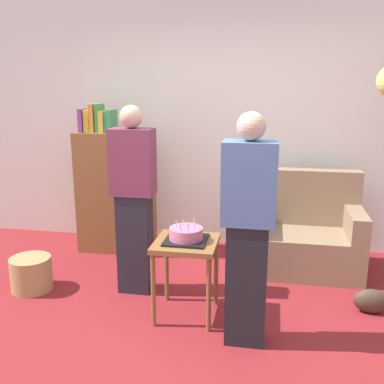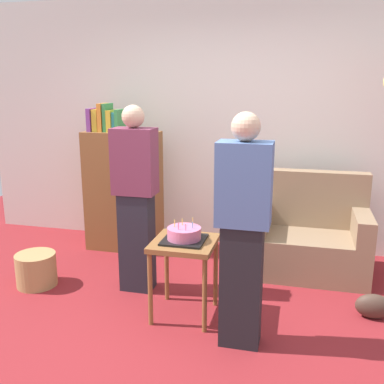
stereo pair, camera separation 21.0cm
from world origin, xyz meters
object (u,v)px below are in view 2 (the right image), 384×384
at_px(couch, 308,238).
at_px(bookshelf, 123,188).
at_px(person_holding_cake, 243,232).
at_px(birthday_cake, 184,235).
at_px(wicker_basket, 36,270).
at_px(person_blowing_candles, 136,199).
at_px(handbag, 374,306).
at_px(side_table, 184,253).

bearing_deg(couch, bookshelf, 175.67).
bearing_deg(person_holding_cake, couch, -80.54).
xyz_separation_m(couch, person_holding_cake, (-0.47, -1.40, 0.49)).
height_order(couch, person_holding_cake, person_holding_cake).
distance_m(birthday_cake, person_holding_cake, 0.58).
bearing_deg(wicker_basket, birthday_cake, -7.24).
bearing_deg(birthday_cake, bookshelf, 129.13).
bearing_deg(bookshelf, person_holding_cake, -45.61).
height_order(person_blowing_candles, handbag, person_blowing_candles).
bearing_deg(person_holding_cake, wicker_basket, 14.34).
bearing_deg(wicker_basket, side_table, -7.24).
bearing_deg(couch, side_table, -130.32).
bearing_deg(birthday_cake, couch, 49.68).
xyz_separation_m(bookshelf, person_holding_cake, (1.52, -1.55, 0.15)).
distance_m(side_table, birthday_cake, 0.15).
height_order(bookshelf, person_blowing_candles, person_blowing_candles).
bearing_deg(wicker_basket, person_holding_cake, -13.51).
relative_size(person_holding_cake, handbag, 5.82).
bearing_deg(couch, person_holding_cake, -108.39).
relative_size(person_blowing_candles, handbag, 5.82).
relative_size(side_table, person_blowing_candles, 0.38).
xyz_separation_m(bookshelf, wicker_basket, (-0.41, -1.09, -0.53)).
xyz_separation_m(couch, person_blowing_candles, (-1.47, -0.77, 0.49)).
relative_size(bookshelf, birthday_cake, 4.98).
distance_m(birthday_cake, handbag, 1.60).
distance_m(birthday_cake, person_blowing_candles, 0.65).
height_order(bookshelf, side_table, bookshelf).
distance_m(person_blowing_candles, wicker_basket, 1.16).
bearing_deg(couch, person_blowing_candles, -152.46).
relative_size(person_blowing_candles, wicker_basket, 4.53).
height_order(couch, person_blowing_candles, person_blowing_candles).
xyz_separation_m(person_blowing_candles, person_holding_cake, (1.01, -0.63, 0.00)).
bearing_deg(couch, wicker_basket, -158.68).
bearing_deg(couch, birthday_cake, -130.32).
height_order(side_table, birthday_cake, birthday_cake).
bearing_deg(bookshelf, person_blowing_candles, -61.06).
bearing_deg(person_holding_cake, birthday_cake, -2.20).
bearing_deg(bookshelf, couch, -4.33).
bearing_deg(person_blowing_candles, person_holding_cake, -50.61).
bearing_deg(person_holding_cake, person_blowing_candles, -4.16).
xyz_separation_m(couch, birthday_cake, (-0.95, -1.12, 0.33)).
distance_m(person_holding_cake, handbag, 1.35).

